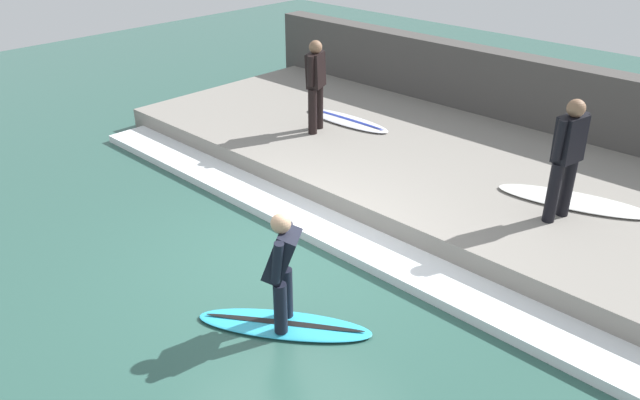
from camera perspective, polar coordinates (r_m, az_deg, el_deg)
ground_plane at (r=8.10m, az=-2.94°, el=-5.81°), size 28.00×28.00×0.00m
concrete_ledge at (r=10.41m, az=11.10°, el=2.84°), size 4.40×11.48×0.40m
back_wall at (r=12.22m, az=17.82°, el=8.75°), size 0.50×12.06×1.59m
wave_foam_crest at (r=8.63m, az=1.49°, el=-3.04°), size 0.74×10.91×0.13m
surfboard_riding at (r=7.04m, az=-3.30°, el=-11.33°), size 1.51×1.90×0.07m
surfer_riding at (r=6.58m, az=-3.48°, el=-5.95°), size 0.51×0.52×1.37m
surfer_waiting_near at (r=8.51m, az=21.67°, el=3.95°), size 0.55×0.31×1.64m
surfboard_waiting_near at (r=9.38m, az=22.16°, el=-0.07°), size 1.18×2.16×0.06m
surfer_waiting_far at (r=10.96m, az=-0.40°, el=10.80°), size 0.52×0.38×1.61m
surfboard_waiting_far at (r=11.68m, az=2.44°, el=7.30°), size 0.57×1.91×0.07m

